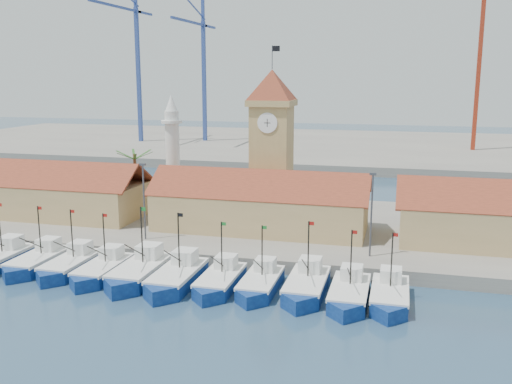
# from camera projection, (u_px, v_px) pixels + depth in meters

# --- Properties ---
(ground) EXTENTS (400.00, 400.00, 0.00)m
(ground) POSITION_uv_depth(u_px,v_px,m) (209.00, 298.00, 53.16)
(ground) COLOR navy
(ground) RESTS_ON ground
(quay) EXTENTS (140.00, 32.00, 1.50)m
(quay) POSITION_uv_depth(u_px,v_px,m) (268.00, 226.00, 75.78)
(quay) COLOR gray
(quay) RESTS_ON ground
(terminal) EXTENTS (240.00, 80.00, 2.00)m
(terminal) POSITION_uv_depth(u_px,v_px,m) (339.00, 147.00, 157.30)
(terminal) COLOR gray
(terminal) RESTS_ON ground
(boat_1) EXTENTS (3.45, 9.44, 7.14)m
(boat_1) POSITION_uv_depth(u_px,v_px,m) (37.00, 263.00, 61.09)
(boat_1) COLOR navy
(boat_1) RESTS_ON ground
(boat_2) EXTENTS (3.40, 9.32, 7.05)m
(boat_2) POSITION_uv_depth(u_px,v_px,m) (69.00, 266.00, 59.94)
(boat_2) COLOR navy
(boat_2) RESTS_ON ground
(boat_3) EXTENTS (3.37, 9.24, 6.99)m
(boat_3) POSITION_uv_depth(u_px,v_px,m) (102.00, 271.00, 58.48)
(boat_3) COLOR navy
(boat_3) RESTS_ON ground
(boat_4) EXTENTS (3.82, 10.46, 7.91)m
(boat_4) POSITION_uv_depth(u_px,v_px,m) (139.00, 273.00, 57.58)
(boat_4) COLOR navy
(boat_4) RESTS_ON ground
(boat_5) EXTENTS (3.70, 10.13, 7.67)m
(boat_5) POSITION_uv_depth(u_px,v_px,m) (176.00, 279.00, 56.08)
(boat_5) COLOR navy
(boat_5) RESTS_ON ground
(boat_6) EXTENTS (3.34, 9.15, 6.92)m
(boat_6) POSITION_uv_depth(u_px,v_px,m) (219.00, 282.00, 55.40)
(boat_6) COLOR navy
(boat_6) RESTS_ON ground
(boat_7) EXTENTS (3.25, 8.91, 6.74)m
(boat_7) POSITION_uv_depth(u_px,v_px,m) (260.00, 285.00, 54.71)
(boat_7) COLOR navy
(boat_7) RESTS_ON ground
(boat_8) EXTENTS (3.57, 9.77, 7.39)m
(boat_8) POSITION_uv_depth(u_px,v_px,m) (306.00, 287.00, 53.88)
(boat_8) COLOR navy
(boat_8) RESTS_ON ground
(boat_9) EXTENTS (3.40, 9.31, 7.05)m
(boat_9) POSITION_uv_depth(u_px,v_px,m) (349.00, 295.00, 52.05)
(boat_9) COLOR navy
(boat_9) RESTS_ON ground
(boat_10) EXTENTS (3.34, 9.15, 6.92)m
(boat_10) POSITION_uv_depth(u_px,v_px,m) (390.00, 297.00, 51.59)
(boat_10) COLOR navy
(boat_10) RESTS_ON ground
(hall_left) EXTENTS (31.20, 10.13, 7.61)m
(hall_left) POSITION_uv_depth(u_px,v_px,m) (38.00, 196.00, 79.17)
(hall_left) COLOR tan
(hall_left) RESTS_ON quay
(hall_center) EXTENTS (27.04, 10.13, 7.61)m
(hall_center) POSITION_uv_depth(u_px,v_px,m) (261.00, 209.00, 71.33)
(hall_center) COLOR tan
(hall_center) RESTS_ON quay
(clock_tower) EXTENTS (5.80, 5.80, 22.70)m
(clock_tower) POSITION_uv_depth(u_px,v_px,m) (272.00, 141.00, 75.42)
(clock_tower) COLOR tan
(clock_tower) RESTS_ON quay
(minaret) EXTENTS (3.00, 3.00, 16.30)m
(minaret) POSITION_uv_depth(u_px,v_px,m) (173.00, 152.00, 81.44)
(minaret) COLOR silver
(minaret) RESTS_ON quay
(palm_tree) EXTENTS (5.60, 5.03, 8.39)m
(palm_tree) POSITION_uv_depth(u_px,v_px,m) (135.00, 176.00, 81.47)
(palm_tree) COLOR brown
(palm_tree) RESTS_ON quay
(lamp_posts) EXTENTS (80.70, 0.25, 9.03)m
(lamp_posts) POSITION_uv_depth(u_px,v_px,m) (248.00, 204.00, 63.12)
(lamp_posts) COLOR #3F3F44
(lamp_posts) RESTS_ON quay
(crane_blue_far) EXTENTS (1.00, 34.49, 43.73)m
(crane_blue_far) POSITION_uv_depth(u_px,v_px,m) (135.00, 53.00, 156.74)
(crane_blue_far) COLOR #2E458D
(crane_blue_far) RESTS_ON terminal
(crane_blue_near) EXTENTS (1.00, 32.55, 40.16)m
(crane_blue_near) POSITION_uv_depth(u_px,v_px,m) (202.00, 61.00, 158.80)
(crane_blue_near) COLOR #2E458D
(crane_blue_near) RESTS_ON terminal
(crane_red_right) EXTENTS (1.00, 33.30, 46.32)m
(crane_red_right) POSITION_uv_depth(u_px,v_px,m) (481.00, 45.00, 137.54)
(crane_red_right) COLOR maroon
(crane_red_right) RESTS_ON terminal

